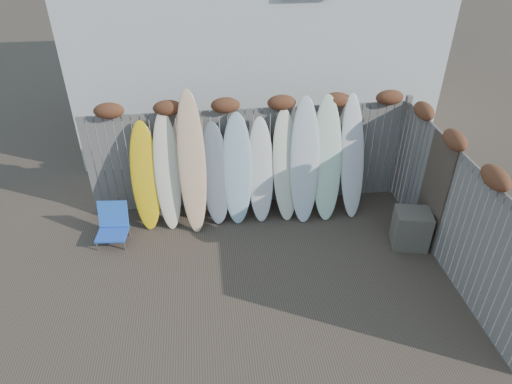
{
  "coord_description": "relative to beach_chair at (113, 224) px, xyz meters",
  "views": [
    {
      "loc": [
        -0.78,
        -5.17,
        5.24
      ],
      "look_at": [
        0.0,
        1.2,
        1.0
      ],
      "focal_mm": 32.0,
      "sensor_mm": 36.0,
      "label": 1
    }
  ],
  "objects": [
    {
      "name": "surfboard_6",
      "position": [
        3.16,
        0.47,
        0.69
      ],
      "size": [
        0.51,
        0.74,
        2.03
      ],
      "primitive_type": "ellipsoid",
      "rotation": [
        -0.31,
        0.0,
        0.04
      ],
      "color": "#F1E6C4",
      "rests_on": "ground"
    },
    {
      "name": "surfboard_7",
      "position": [
        3.5,
        0.41,
        0.81
      ],
      "size": [
        0.61,
        0.84,
        2.26
      ],
      "primitive_type": "ellipsoid",
      "rotation": [
        -0.31,
        0.0,
        -0.1
      ],
      "color": "silver",
      "rests_on": "ground"
    },
    {
      "name": "beach_chair",
      "position": [
        0.0,
        0.0,
        0.0
      ],
      "size": [
        0.57,
        0.6,
        0.7
      ],
      "color": "blue",
      "rests_on": "ground"
    },
    {
      "name": "right_fence",
      "position": [
        5.51,
        -1.25,
        0.82
      ],
      "size": [
        0.28,
        4.4,
        2.24
      ],
      "color": "slate",
      "rests_on": "ground"
    },
    {
      "name": "surfboard_4",
      "position": [
        2.27,
        0.48,
        0.68
      ],
      "size": [
        0.61,
        0.76,
        2.01
      ],
      "primitive_type": "ellipsoid",
      "rotation": [
        -0.31,
        0.0,
        -0.09
      ],
      "color": "#AAC7CD",
      "rests_on": "ground"
    },
    {
      "name": "back_fence",
      "position": [
        2.58,
        0.89,
        0.86
      ],
      "size": [
        6.05,
        0.28,
        2.24
      ],
      "color": "slate",
      "rests_on": "ground"
    },
    {
      "name": "surfboard_0",
      "position": [
        0.61,
        0.48,
        0.65
      ],
      "size": [
        0.51,
        0.69,
        1.94
      ],
      "primitive_type": "ellipsoid",
      "rotation": [
        -0.31,
        0.0,
        0.0
      ],
      "color": "yellow",
      "rests_on": "ground"
    },
    {
      "name": "surfboard_3",
      "position": [
        1.86,
        0.48,
        0.61
      ],
      "size": [
        0.54,
        0.69,
        1.86
      ],
      "primitive_type": "ellipsoid",
      "rotation": [
        -0.31,
        0.0,
        0.06
      ],
      "color": "slate",
      "rests_on": "ground"
    },
    {
      "name": "surfboard_1",
      "position": [
        1.01,
        0.47,
        0.72
      ],
      "size": [
        0.47,
        0.74,
        2.09
      ],
      "primitive_type": "ellipsoid",
      "rotation": [
        -0.31,
        0.0,
        0.01
      ],
      "color": "#FAE8C0",
      "rests_on": "ground"
    },
    {
      "name": "wooden_crate",
      "position": [
        5.18,
        -0.79,
        0.02
      ],
      "size": [
        0.68,
        0.61,
        0.69
      ],
      "primitive_type": "cube",
      "rotation": [
        0.0,
        0.0,
        -0.22
      ],
      "color": "#4B4438",
      "rests_on": "ground"
    },
    {
      "name": "surfboard_5",
      "position": [
        2.7,
        0.47,
        0.63
      ],
      "size": [
        0.5,
        0.7,
        1.91
      ],
      "primitive_type": "ellipsoid",
      "rotation": [
        -0.31,
        0.0,
        -0.04
      ],
      "color": "white",
      "rests_on": "ground"
    },
    {
      "name": "surfboard_8",
      "position": [
        3.92,
        0.42,
        0.81
      ],
      "size": [
        0.58,
        0.82,
        2.26
      ],
      "primitive_type": "ellipsoid",
      "rotation": [
        -0.31,
        0.0,
        -0.06
      ],
      "color": "#D7F4CD",
      "rests_on": "ground"
    },
    {
      "name": "lattice_panel",
      "position": [
        5.53,
        -0.41,
        0.67
      ],
      "size": [
        0.1,
        1.32,
        1.98
      ],
      "primitive_type": "cube",
      "rotation": [
        0.0,
        0.0,
        -0.03
      ],
      "color": "brown",
      "rests_on": "ground"
    },
    {
      "name": "surfboard_9",
      "position": [
        4.41,
        0.45,
        0.8
      ],
      "size": [
        0.49,
        0.81,
        2.25
      ],
      "primitive_type": "ellipsoid",
      "rotation": [
        -0.31,
        0.0,
        0.04
      ],
      "color": "silver",
      "rests_on": "ground"
    },
    {
      "name": "surfboard_2",
      "position": [
        1.46,
        0.39,
        0.91
      ],
      "size": [
        0.49,
        0.87,
        2.48
      ],
      "primitive_type": "ellipsoid",
      "rotation": [
        -0.31,
        0.0,
        0.0
      ],
      "color": "#FFB799",
      "rests_on": "ground"
    },
    {
      "name": "ground",
      "position": [
        2.52,
        -1.5,
        -0.32
      ],
      "size": [
        80.0,
        80.0,
        0.0
      ],
      "primitive_type": "plane",
      "color": "#493A2D"
    }
  ]
}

